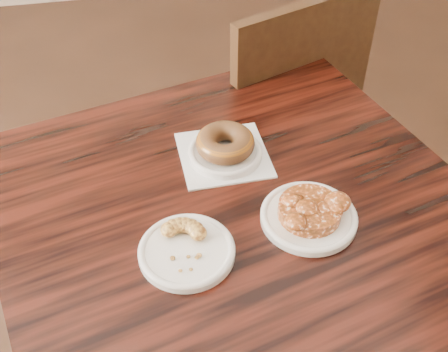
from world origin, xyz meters
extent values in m
cube|color=black|center=(0.26, -0.02, 0.38)|extent=(1.01, 1.01, 0.75)
cube|color=white|center=(0.26, 0.14, 0.75)|extent=(0.17, 0.17, 0.00)
cylinder|color=silver|center=(0.26, 0.13, 0.76)|extent=(0.14, 0.14, 0.01)
cylinder|color=white|center=(0.15, -0.09, 0.76)|extent=(0.16, 0.16, 0.01)
cylinder|color=white|center=(0.37, -0.06, 0.76)|extent=(0.17, 0.17, 0.01)
torus|color=brown|center=(0.26, 0.13, 0.79)|extent=(0.11, 0.11, 0.04)
camera|label=1|loc=(0.10, -0.67, 1.46)|focal=45.00mm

